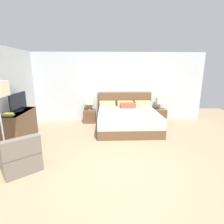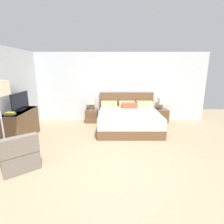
# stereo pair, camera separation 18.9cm
# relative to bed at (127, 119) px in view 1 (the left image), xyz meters

# --- Properties ---
(ground_plane) EXTENTS (11.25, 11.25, 0.00)m
(ground_plane) POSITION_rel_bed_xyz_m (-0.50, -2.74, -0.33)
(ground_plane) COLOR #998466
(wall_back) EXTENTS (7.07, 0.06, 2.60)m
(wall_back) POSITION_rel_bed_xyz_m (-0.50, 1.04, 0.97)
(wall_back) COLOR silver
(wall_back) RESTS_ON ground
(bed) EXTENTS (2.06, 2.05, 1.11)m
(bed) POSITION_rel_bed_xyz_m (0.00, 0.00, 0.00)
(bed) COLOR brown
(bed) RESTS_ON ground
(nightstand_left) EXTENTS (0.46, 0.41, 0.49)m
(nightstand_left) POSITION_rel_bed_xyz_m (-1.35, 0.74, -0.09)
(nightstand_left) COLOR brown
(nightstand_left) RESTS_ON ground
(nightstand_right) EXTENTS (0.46, 0.41, 0.49)m
(nightstand_right) POSITION_rel_bed_xyz_m (1.35, 0.74, -0.09)
(nightstand_right) COLOR brown
(nightstand_right) RESTS_ON ground
(table_lamp_left) EXTENTS (0.29, 0.29, 0.46)m
(table_lamp_left) POSITION_rel_bed_xyz_m (-1.35, 0.74, 0.50)
(table_lamp_left) COLOR #B7B7BC
(table_lamp_left) RESTS_ON nightstand_left
(table_lamp_right) EXTENTS (0.29, 0.29, 0.46)m
(table_lamp_right) POSITION_rel_bed_xyz_m (1.35, 0.74, 0.50)
(table_lamp_right) COLOR #B7B7BC
(table_lamp_right) RESTS_ON nightstand_right
(dresser) EXTENTS (0.49, 1.31, 0.85)m
(dresser) POSITION_rel_bed_xyz_m (-3.17, -0.91, 0.10)
(dresser) COLOR brown
(dresser) RESTS_ON ground
(tv) EXTENTS (0.18, 0.90, 0.51)m
(tv) POSITION_rel_bed_xyz_m (-3.17, -0.84, 0.76)
(tv) COLOR black
(tv) RESTS_ON dresser
(book_red_cover) EXTENTS (0.23, 0.20, 0.03)m
(book_red_cover) POSITION_rel_bed_xyz_m (-3.17, -1.39, 0.53)
(book_red_cover) COLOR #2D7042
(book_red_cover) RESTS_ON dresser
(book_blue_cover) EXTENTS (0.20, 0.19, 0.04)m
(book_blue_cover) POSITION_rel_bed_xyz_m (-3.18, -1.39, 0.57)
(book_blue_cover) COLOR gold
(book_blue_cover) RESTS_ON book_red_cover
(armchair_by_window) EXTENTS (0.96, 0.96, 0.76)m
(armchair_by_window) POSITION_rel_bed_xyz_m (-2.47, -2.47, -0.05)
(armchair_by_window) COLOR #70665B
(armchair_by_window) RESTS_ON ground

